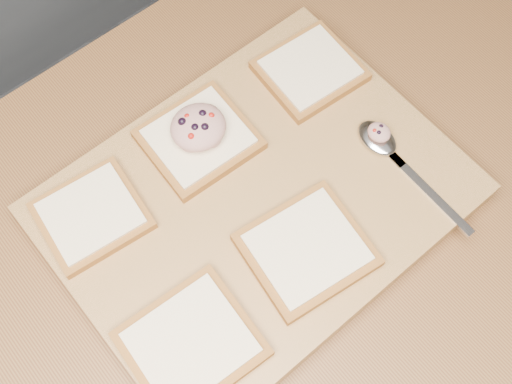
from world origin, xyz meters
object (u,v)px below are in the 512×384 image
Objects in this scene: cutting_board at (256,203)px; spoon at (385,146)px; bread_far_center at (199,139)px; tuna_salad_dollop at (198,127)px.

spoon is at bearing -17.36° from cutting_board.
tuna_salad_dollop is (0.00, 0.00, 0.02)m from bread_far_center.
bread_far_center is 0.02m from tuna_salad_dollop.
bread_far_center is (-0.01, 0.10, 0.03)m from cutting_board.
tuna_salad_dollop is at bearing 92.50° from cutting_board.
cutting_board is at bearing -87.50° from tuna_salad_dollop.
spoon is at bearing -42.46° from tuna_salad_dollop.
spoon is (0.16, -0.15, -0.03)m from tuna_salad_dollop.
bread_far_center reaches higher than spoon.
spoon is (0.17, -0.15, -0.00)m from bread_far_center.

